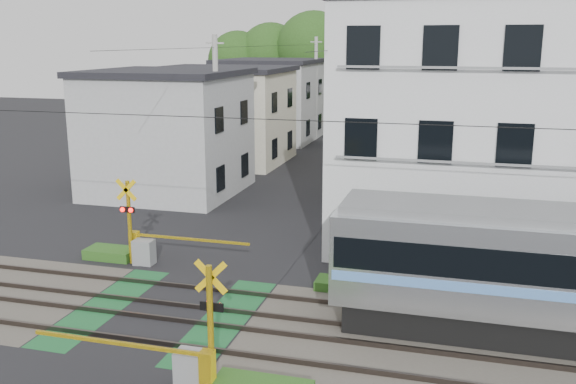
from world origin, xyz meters
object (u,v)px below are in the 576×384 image
(apartment_block, at_px, (475,124))
(pedestrian, at_px, (347,135))
(crossing_signal_far, at_px, (142,244))
(crossing_signal_near, at_px, (194,361))

(apartment_block, xyz_separation_m, pedestrian, (-8.76, 21.20, -3.76))
(crossing_signal_far, relative_size, pedestrian, 2.66)
(crossing_signal_far, bearing_deg, pedestrian, 85.07)
(pedestrian, bearing_deg, apartment_block, 131.54)
(pedestrian, bearing_deg, crossing_signal_near, 113.83)
(crossing_signal_near, relative_size, crossing_signal_far, 1.00)
(crossing_signal_near, height_order, apartment_block, apartment_block)
(crossing_signal_far, distance_m, apartment_block, 13.14)
(apartment_block, bearing_deg, crossing_signal_near, -114.22)
(crossing_signal_near, xyz_separation_m, apartment_block, (5.91, 13.15, 3.94))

